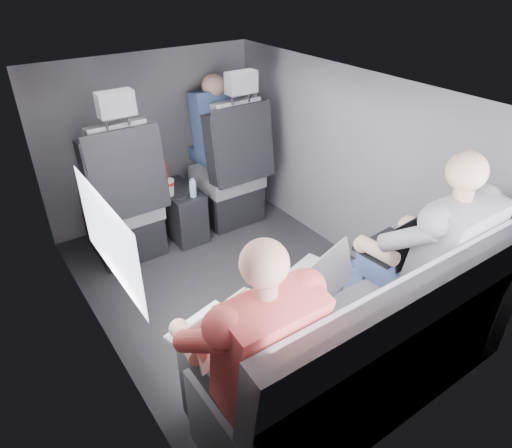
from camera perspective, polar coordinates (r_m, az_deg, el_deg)
floor at (r=3.13m, az=-1.74°, el=-8.21°), size 2.60×2.60×0.00m
ceiling at (r=2.50m, az=-2.25°, el=16.49°), size 2.60×2.60×0.00m
panel_left at (r=2.45m, az=-19.86°, el=-3.11°), size 0.02×2.60×1.35m
panel_right at (r=3.28m, az=11.43°, el=6.96°), size 0.02×2.60×1.35m
panel_front at (r=3.82m, az=-12.88°, el=10.28°), size 1.80×0.02×1.35m
panel_back at (r=1.99m, az=19.51°, el=-12.13°), size 1.80×0.02×1.35m
side_window at (r=2.09m, az=-17.97°, el=-1.67°), size 0.02×0.75×0.42m
seatbelt at (r=3.44m, az=-1.83°, el=10.98°), size 0.35×0.11×0.59m
front_seat_left at (r=3.39m, az=-16.15°, el=2.01°), size 0.52×0.58×1.26m
front_seat_right at (r=3.72m, az=-3.17°, el=5.92°), size 0.52×0.58×1.26m
center_console at (r=3.66m, az=-9.39°, el=1.52°), size 0.24×0.48×0.41m
rear_bench at (r=2.33m, az=13.20°, el=-15.69°), size 1.60×0.57×0.92m
soda_cup at (r=3.46m, az=-10.87°, el=4.59°), size 0.09×0.09×0.27m
water_bottle at (r=3.41m, az=-7.90°, el=4.42°), size 0.05×0.05×0.14m
laptop_white at (r=1.94m, az=-5.31°, el=-13.08°), size 0.35×0.35×0.23m
laptop_silver at (r=2.23m, az=7.75°, el=-6.38°), size 0.37×0.37×0.23m
laptop_black at (r=2.54m, az=17.29°, el=-2.46°), size 0.36×0.33×0.24m
passenger_rear_left at (r=1.87m, az=-1.03°, el=-15.59°), size 0.48×0.60×1.19m
passenger_rear_right at (r=2.49m, az=20.36°, el=-3.83°), size 0.51×0.63×1.24m
passenger_front_right at (r=3.81m, az=-5.09°, el=12.01°), size 0.38×0.38×0.73m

